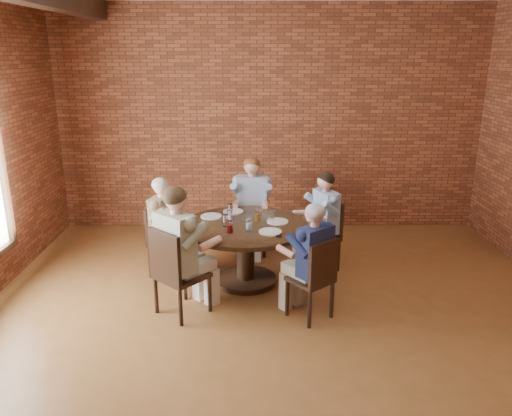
{
  "coord_description": "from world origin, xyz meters",
  "views": [
    {
      "loc": [
        -0.27,
        -4.18,
        2.7
      ],
      "look_at": [
        -0.23,
        1.0,
        1.08
      ],
      "focal_mm": 35.0,
      "sensor_mm": 36.0,
      "label": 1
    }
  ],
  "objects_px": {
    "chair_a": "(326,232)",
    "diner_b": "(252,206)",
    "diner_a": "(322,222)",
    "diner_d": "(181,251)",
    "dining_table": "(245,242)",
    "diner_e": "(311,262)",
    "diner_c": "(166,227)",
    "chair_b": "(252,216)",
    "chair_e": "(316,276)",
    "smartphone": "(279,235)",
    "chair_c": "(161,237)",
    "chair_d": "(174,270)"
  },
  "relations": [
    {
      "from": "chair_a",
      "to": "diner_b",
      "type": "relative_size",
      "value": 0.67
    },
    {
      "from": "diner_a",
      "to": "diner_d",
      "type": "relative_size",
      "value": 0.9
    },
    {
      "from": "dining_table",
      "to": "diner_e",
      "type": "xyz_separation_m",
      "value": [
        0.69,
        -0.84,
        0.1
      ]
    },
    {
      "from": "diner_c",
      "to": "chair_a",
      "type": "bearing_deg",
      "value": -70.28
    },
    {
      "from": "dining_table",
      "to": "chair_b",
      "type": "distance_m",
      "value": 1.06
    },
    {
      "from": "dining_table",
      "to": "chair_b",
      "type": "relative_size",
      "value": 1.59
    },
    {
      "from": "chair_e",
      "to": "smartphone",
      "type": "relative_size",
      "value": 6.85
    },
    {
      "from": "diner_d",
      "to": "smartphone",
      "type": "distance_m",
      "value": 1.1
    },
    {
      "from": "diner_e",
      "to": "dining_table",
      "type": "bearing_deg",
      "value": -90.0
    },
    {
      "from": "dining_table",
      "to": "chair_a",
      "type": "relative_size",
      "value": 1.66
    },
    {
      "from": "diner_a",
      "to": "diner_d",
      "type": "xyz_separation_m",
      "value": [
        -1.63,
        -1.14,
        0.07
      ]
    },
    {
      "from": "chair_b",
      "to": "chair_c",
      "type": "distance_m",
      "value": 1.38
    },
    {
      "from": "chair_c",
      "to": "chair_e",
      "type": "xyz_separation_m",
      "value": [
        1.8,
        -1.17,
        0.0
      ]
    },
    {
      "from": "diner_d",
      "to": "chair_e",
      "type": "height_order",
      "value": "diner_d"
    },
    {
      "from": "dining_table",
      "to": "chair_a",
      "type": "xyz_separation_m",
      "value": [
        1.04,
        0.44,
        -0.04
      ]
    },
    {
      "from": "smartphone",
      "to": "diner_a",
      "type": "bearing_deg",
      "value": 61.14
    },
    {
      "from": "diner_e",
      "to": "smartphone",
      "type": "height_order",
      "value": "diner_e"
    },
    {
      "from": "diner_c",
      "to": "diner_e",
      "type": "bearing_deg",
      "value": -108.56
    },
    {
      "from": "dining_table",
      "to": "chair_e",
      "type": "xyz_separation_m",
      "value": [
        0.73,
        -0.9,
        -0.04
      ]
    },
    {
      "from": "diner_a",
      "to": "chair_e",
      "type": "distance_m",
      "value": 1.34
    },
    {
      "from": "diner_c",
      "to": "chair_d",
      "type": "bearing_deg",
      "value": -151.59
    },
    {
      "from": "diner_a",
      "to": "chair_b",
      "type": "bearing_deg",
      "value": -149.07
    },
    {
      "from": "dining_table",
      "to": "chair_b",
      "type": "xyz_separation_m",
      "value": [
        0.08,
        1.05,
        -0.02
      ]
    },
    {
      "from": "diner_a",
      "to": "chair_a",
      "type": "bearing_deg",
      "value": 90.0
    },
    {
      "from": "dining_table",
      "to": "diner_b",
      "type": "height_order",
      "value": "diner_b"
    },
    {
      "from": "diner_a",
      "to": "diner_c",
      "type": "height_order",
      "value": "diner_a"
    },
    {
      "from": "chair_a",
      "to": "chair_b",
      "type": "relative_size",
      "value": 0.96
    },
    {
      "from": "diner_c",
      "to": "diner_e",
      "type": "relative_size",
      "value": 0.99
    },
    {
      "from": "diner_b",
      "to": "diner_c",
      "type": "distance_m",
      "value": 1.28
    },
    {
      "from": "diner_b",
      "to": "diner_c",
      "type": "bearing_deg",
      "value": -142.06
    },
    {
      "from": "chair_c",
      "to": "diner_d",
      "type": "height_order",
      "value": "diner_d"
    },
    {
      "from": "chair_c",
      "to": "diner_e",
      "type": "relative_size",
      "value": 0.7
    },
    {
      "from": "chair_a",
      "to": "diner_e",
      "type": "relative_size",
      "value": 0.71
    },
    {
      "from": "dining_table",
      "to": "chair_e",
      "type": "relative_size",
      "value": 1.67
    },
    {
      "from": "chair_a",
      "to": "dining_table",
      "type": "bearing_deg",
      "value": -90.0
    },
    {
      "from": "diner_a",
      "to": "chair_d",
      "type": "height_order",
      "value": "diner_a"
    },
    {
      "from": "chair_a",
      "to": "chair_d",
      "type": "relative_size",
      "value": 0.92
    },
    {
      "from": "diner_d",
      "to": "diner_b",
      "type": "bearing_deg",
      "value": -71.27
    },
    {
      "from": "smartphone",
      "to": "diner_c",
      "type": "bearing_deg",
      "value": 162.32
    },
    {
      "from": "diner_c",
      "to": "smartphone",
      "type": "bearing_deg",
      "value": -100.54
    },
    {
      "from": "diner_a",
      "to": "chair_c",
      "type": "xyz_separation_m",
      "value": [
        -2.03,
        -0.13,
        -0.15
      ]
    },
    {
      "from": "chair_c",
      "to": "chair_e",
      "type": "bearing_deg",
      "value": -108.55
    },
    {
      "from": "chair_c",
      "to": "diner_d",
      "type": "distance_m",
      "value": 1.11
    },
    {
      "from": "chair_e",
      "to": "diner_a",
      "type": "bearing_deg",
      "value": -139.33
    },
    {
      "from": "diner_a",
      "to": "diner_e",
      "type": "xyz_separation_m",
      "value": [
        -0.28,
        -1.25,
        -0.0
      ]
    },
    {
      "from": "diner_e",
      "to": "chair_c",
      "type": "bearing_deg",
      "value": -71.79
    },
    {
      "from": "diner_b",
      "to": "chair_c",
      "type": "bearing_deg",
      "value": -144.41
    },
    {
      "from": "diner_a",
      "to": "smartphone",
      "type": "xyz_separation_m",
      "value": [
        -0.58,
        -0.8,
        0.12
      ]
    },
    {
      "from": "diner_e",
      "to": "chair_e",
      "type": "bearing_deg",
      "value": 90.0
    },
    {
      "from": "dining_table",
      "to": "smartphone",
      "type": "distance_m",
      "value": 0.59
    }
  ]
}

